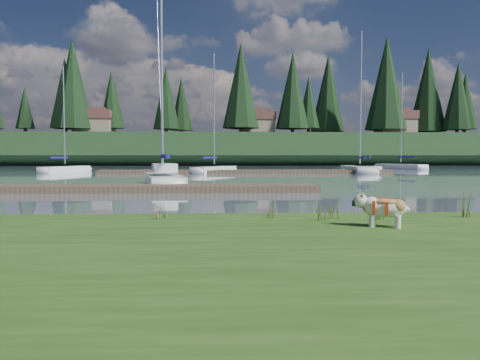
{
  "coord_description": "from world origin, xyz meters",
  "views": [
    {
      "loc": [
        -0.19,
        -11.57,
        1.6
      ],
      "look_at": [
        0.24,
        -0.5,
        1.02
      ],
      "focal_mm": 35.0,
      "sensor_mm": 36.0,
      "label": 1
    }
  ],
  "objects": [
    {
      "name": "conifer_2",
      "position": [
        -25.0,
        68.0,
        13.54
      ],
      "size": [
        6.6,
        6.6,
        16.05
      ],
      "color": "#382619",
      "rests_on": "ridge"
    },
    {
      "name": "ridge",
      "position": [
        0.0,
        73.0,
        2.5
      ],
      "size": [
        200.0,
        20.0,
        5.0
      ],
      "primitive_type": "cube",
      "color": "black",
      "rests_on": "ground"
    },
    {
      "name": "house_1",
      "position": [
        6.0,
        71.0,
        7.31
      ],
      "size": [
        6.3,
        5.3,
        4.65
      ],
      "color": "gray",
      "rests_on": "ridge"
    },
    {
      "name": "house_2",
      "position": [
        30.0,
        69.0,
        7.31
      ],
      "size": [
        6.3,
        5.3,
        4.65
      ],
      "color": "gray",
      "rests_on": "ridge"
    },
    {
      "name": "sailboat_bg_5",
      "position": [
        20.86,
        43.91,
        0.32
      ],
      "size": [
        4.42,
        8.03,
        11.45
      ],
      "rotation": [
        0.0,
        0.0,
        1.95
      ],
      "color": "silver",
      "rests_on": "ground"
    },
    {
      "name": "dock_far",
      "position": [
        2.0,
        30.0,
        0.15
      ],
      "size": [
        26.0,
        2.2,
        0.3
      ],
      "primitive_type": "cube",
      "color": "#4C3D2C",
      "rests_on": "ground"
    },
    {
      "name": "conifer_6",
      "position": [
        28.0,
        68.0,
        13.99
      ],
      "size": [
        7.04,
        7.04,
        17.0
      ],
      "color": "#382619",
      "rests_on": "ridge"
    },
    {
      "name": "conifer_3",
      "position": [
        -10.0,
        72.0,
        11.74
      ],
      "size": [
        4.84,
        4.84,
        12.25
      ],
      "color": "#382619",
      "rests_on": "ridge"
    },
    {
      "name": "conifer_5",
      "position": [
        15.0,
        70.0,
        10.83
      ],
      "size": [
        3.96,
        3.96,
        10.35
      ],
      "color": "#382619",
      "rests_on": "ridge"
    },
    {
      "name": "conifer_4",
      "position": [
        3.0,
        66.0,
        13.09
      ],
      "size": [
        6.16,
        6.16,
        15.1
      ],
      "color": "#382619",
      "rests_on": "ridge"
    },
    {
      "name": "mud_lip",
      "position": [
        0.0,
        -1.6,
        0.07
      ],
      "size": [
        60.0,
        0.5,
        0.14
      ],
      "primitive_type": "cube",
      "color": "#33281C",
      "rests_on": "ground"
    },
    {
      "name": "sailboat_bg_3",
      "position": [
        12.84,
        32.5,
        0.32
      ],
      "size": [
        2.77,
        9.2,
        13.19
      ],
      "rotation": [
        0.0,
        0.0,
        1.46
      ],
      "color": "silver",
      "rests_on": "ground"
    },
    {
      "name": "sailboat_bg_0",
      "position": [
        -14.77,
        33.66,
        0.33
      ],
      "size": [
        3.55,
        6.91,
        10.07
      ],
      "rotation": [
        0.0,
        0.0,
        1.23
      ],
      "color": "silver",
      "rests_on": "ground"
    },
    {
      "name": "bank",
      "position": [
        0.0,
        -6.0,
        0.17
      ],
      "size": [
        60.0,
        9.0,
        0.35
      ],
      "primitive_type": "cube",
      "color": "#2E5219",
      "rests_on": "ground"
    },
    {
      "name": "house_0",
      "position": [
        -22.0,
        70.0,
        7.31
      ],
      "size": [
        6.3,
        5.3,
        4.65
      ],
      "color": "gray",
      "rests_on": "ridge"
    },
    {
      "name": "weed_3",
      "position": [
        -1.4,
        -2.27,
        0.56
      ],
      "size": [
        0.17,
        0.14,
        0.51
      ],
      "color": "#475B23",
      "rests_on": "bank"
    },
    {
      "name": "sailboat_bg_2",
      "position": [
        -0.6,
        32.23,
        0.33
      ],
      "size": [
        4.6,
        7.15,
        11.04
      ],
      "rotation": [
        0.0,
        0.0,
        1.1
      ],
      "color": "silver",
      "rests_on": "ground"
    },
    {
      "name": "weed_4",
      "position": [
        2.03,
        -2.46,
        0.55
      ],
      "size": [
        0.17,
        0.14,
        0.49
      ],
      "color": "#475B23",
      "rests_on": "bank"
    },
    {
      "name": "weed_5",
      "position": [
        4.75,
        -2.32,
        0.59
      ],
      "size": [
        0.17,
        0.14,
        0.58
      ],
      "color": "#475B23",
      "rests_on": "bank"
    },
    {
      "name": "weed_2",
      "position": [
        2.88,
        -2.71,
        0.58
      ],
      "size": [
        0.17,
        0.14,
        0.54
      ],
      "color": "#475B23",
      "rests_on": "bank"
    },
    {
      "name": "conifer_7",
      "position": [
        42.0,
        71.0,
        12.19
      ],
      "size": [
        5.28,
        5.28,
        13.2
      ],
      "color": "#382619",
      "rests_on": "ridge"
    },
    {
      "name": "bulldog",
      "position": [
        2.64,
        -3.54,
        0.7
      ],
      "size": [
        0.95,
        0.62,
        0.56
      ],
      "rotation": [
        0.0,
        0.0,
        2.77
      ],
      "color": "silver",
      "rests_on": "bank"
    },
    {
      "name": "weed_1",
      "position": [
        1.72,
        -2.61,
        0.54
      ],
      "size": [
        0.17,
        0.14,
        0.44
      ],
      "color": "#475B23",
      "rests_on": "bank"
    },
    {
      "name": "sailboat_main",
      "position": [
        -3.42,
        14.07,
        0.42
      ],
      "size": [
        3.24,
        8.41,
        11.93
      ],
      "rotation": [
        0.0,
        0.0,
        1.77
      ],
      "color": "silver",
      "rests_on": "ground"
    },
    {
      "name": "sailboat_bg_4",
      "position": [
        13.42,
        34.85,
        0.33
      ],
      "size": [
        2.56,
        7.08,
        10.35
      ],
      "rotation": [
        0.0,
        0.0,
        1.75
      ],
      "color": "silver",
      "rests_on": "ground"
    },
    {
      "name": "dock_near",
      "position": [
        -4.0,
        9.0,
        0.15
      ],
      "size": [
        16.0,
        2.0,
        0.3
      ],
      "primitive_type": "cube",
      "color": "#4C3D2C",
      "rests_on": "ground"
    },
    {
      "name": "ground",
      "position": [
        0.0,
        30.0,
        0.0
      ],
      "size": [
        200.0,
        200.0,
        0.0
      ],
      "primitive_type": "plane",
      "color": "gray",
      "rests_on": "ground"
    },
    {
      "name": "weed_0",
      "position": [
        0.76,
        -2.36,
        0.57
      ],
      "size": [
        0.17,
        0.14,
        0.52
      ],
      "color": "#475B23",
      "rests_on": "bank"
    }
  ]
}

